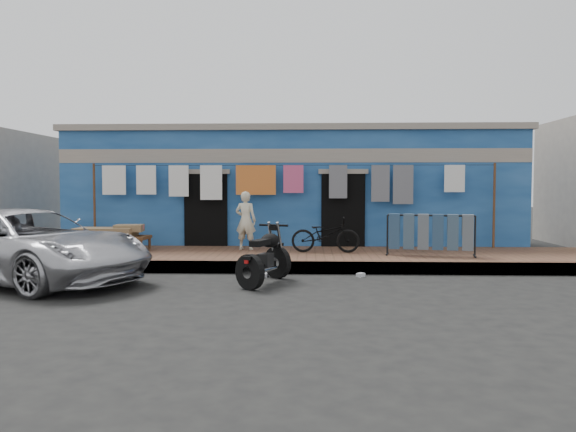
{
  "coord_description": "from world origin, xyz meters",
  "views": [
    {
      "loc": [
        0.46,
        -9.75,
        1.77
      ],
      "look_at": [
        0.0,
        2.0,
        1.15
      ],
      "focal_mm": 35.0,
      "sensor_mm": 36.0,
      "label": 1
    }
  ],
  "objects_px": {
    "car": "(27,245)",
    "charpoy": "(113,238)",
    "seated_person": "(246,221)",
    "motorcycle": "(264,255)",
    "jeans_rack": "(430,234)",
    "bicycle": "(325,231)"
  },
  "relations": [
    {
      "from": "seated_person",
      "to": "charpoy",
      "type": "bearing_deg",
      "value": 18.86
    },
    {
      "from": "seated_person",
      "to": "motorcycle",
      "type": "relative_size",
      "value": 0.81
    },
    {
      "from": "charpoy",
      "to": "car",
      "type": "bearing_deg",
      "value": -100.21
    },
    {
      "from": "car",
      "to": "jeans_rack",
      "type": "relative_size",
      "value": 2.47
    },
    {
      "from": "car",
      "to": "motorcycle",
      "type": "xyz_separation_m",
      "value": [
        4.38,
        0.04,
        -0.17
      ]
    },
    {
      "from": "jeans_rack",
      "to": "bicycle",
      "type": "bearing_deg",
      "value": 167.39
    },
    {
      "from": "car",
      "to": "motorcycle",
      "type": "bearing_deg",
      "value": -64.97
    },
    {
      "from": "seated_person",
      "to": "jeans_rack",
      "type": "xyz_separation_m",
      "value": [
        4.19,
        -1.01,
        -0.23
      ]
    },
    {
      "from": "bicycle",
      "to": "motorcycle",
      "type": "bearing_deg",
      "value": 159.02
    },
    {
      "from": "bicycle",
      "to": "jeans_rack",
      "type": "bearing_deg",
      "value": -100.63
    },
    {
      "from": "car",
      "to": "seated_person",
      "type": "relative_size",
      "value": 3.53
    },
    {
      "from": "bicycle",
      "to": "jeans_rack",
      "type": "distance_m",
      "value": 2.35
    },
    {
      "from": "motorcycle",
      "to": "jeans_rack",
      "type": "height_order",
      "value": "jeans_rack"
    },
    {
      "from": "charpoy",
      "to": "jeans_rack",
      "type": "xyz_separation_m",
      "value": [
        7.31,
        -0.69,
        0.18
      ]
    },
    {
      "from": "car",
      "to": "seated_person",
      "type": "distance_m",
      "value": 4.96
    },
    {
      "from": "charpoy",
      "to": "jeans_rack",
      "type": "height_order",
      "value": "jeans_rack"
    },
    {
      "from": "seated_person",
      "to": "jeans_rack",
      "type": "distance_m",
      "value": 4.32
    },
    {
      "from": "charpoy",
      "to": "jeans_rack",
      "type": "distance_m",
      "value": 7.34
    },
    {
      "from": "car",
      "to": "charpoy",
      "type": "height_order",
      "value": "car"
    },
    {
      "from": "motorcycle",
      "to": "jeans_rack",
      "type": "xyz_separation_m",
      "value": [
        3.47,
        2.28,
        0.19
      ]
    },
    {
      "from": "bicycle",
      "to": "car",
      "type": "bearing_deg",
      "value": 118.98
    },
    {
      "from": "bicycle",
      "to": "jeans_rack",
      "type": "relative_size",
      "value": 0.77
    }
  ]
}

